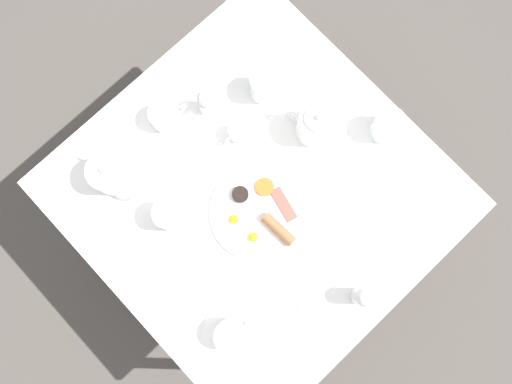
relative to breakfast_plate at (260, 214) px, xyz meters
name	(u,v)px	position (x,y,z in m)	size (l,w,h in m)	color
ground_plane	(256,220)	(-0.03, -0.05, -0.77)	(8.00, 8.00, 0.00)	#4C4742
table	(256,197)	(-0.03, -0.05, -0.09)	(0.95, 0.98, 0.76)	white
breakfast_plate	(260,214)	(0.00, 0.00, 0.00)	(0.28, 0.28, 0.04)	white
teapot_near	(315,124)	(-0.28, -0.07, 0.05)	(0.11, 0.19, 0.13)	white
teapot_far	(110,175)	(0.23, -0.36, 0.05)	(0.11, 0.20, 0.13)	white
teacup_with_saucer_left	(166,117)	(0.01, -0.38, 0.02)	(0.16, 0.16, 0.07)	white
teacup_with_saucer_right	(231,335)	(0.28, 0.18, 0.02)	(0.16, 0.16, 0.07)	white
water_glass_tall	(170,215)	(0.18, -0.16, 0.04)	(0.08, 0.08, 0.09)	white
water_glass_short	(388,126)	(-0.43, 0.07, 0.04)	(0.08, 0.08, 0.09)	white
wine_glass_spare	(265,86)	(-0.26, -0.25, 0.04)	(0.08, 0.08, 0.09)	white
creamer_jug	(237,132)	(-0.11, -0.21, 0.02)	(0.07, 0.05, 0.05)	white
pepper_grinder	(206,102)	(-0.10, -0.33, 0.05)	(0.05, 0.05, 0.11)	#BCBCC1
salt_grinder	(362,297)	(-0.04, 0.35, 0.05)	(0.05, 0.05, 0.11)	#BCBCC1
fork_by_plate	(405,190)	(-0.35, 0.23, -0.01)	(0.08, 0.17, 0.00)	silver
knife_by_plate	(301,305)	(0.09, 0.26, -0.01)	(0.19, 0.12, 0.00)	silver
spoon_for_tea	(270,30)	(-0.40, -0.38, -0.01)	(0.15, 0.04, 0.00)	silver
fork_spare	(179,274)	(0.28, -0.03, -0.01)	(0.02, 0.19, 0.00)	silver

